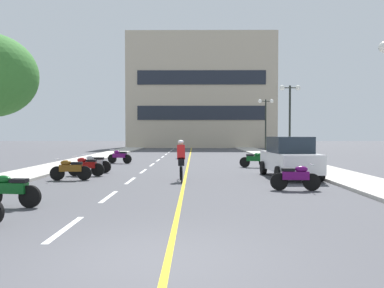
{
  "coord_description": "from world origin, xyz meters",
  "views": [
    {
      "loc": [
        0.66,
        -5.79,
        1.97
      ],
      "look_at": [
        0.48,
        21.72,
        1.2
      ],
      "focal_mm": 35.76,
      "sensor_mm": 36.0,
      "label": 1
    }
  ],
  "objects_px": {
    "motorcycle_6": "(255,159)",
    "cyclist_rider": "(181,160)",
    "motorcycle_3": "(70,169)",
    "motorcycle_7": "(119,156)",
    "motorcycle_1": "(10,190)",
    "motorcycle_4": "(86,166)",
    "motorcycle_5": "(94,163)",
    "street_lamp_far": "(266,114)",
    "parked_car_near": "(289,157)",
    "street_lamp_mid": "(290,105)",
    "motorcycle_2": "(296,177)"
  },
  "relations": [
    {
      "from": "motorcycle_6",
      "to": "cyclist_rider",
      "type": "bearing_deg",
      "value": -122.87
    },
    {
      "from": "motorcycle_3",
      "to": "motorcycle_7",
      "type": "distance_m",
      "value": 9.03
    },
    {
      "from": "motorcycle_1",
      "to": "motorcycle_4",
      "type": "height_order",
      "value": "same"
    },
    {
      "from": "motorcycle_3",
      "to": "motorcycle_5",
      "type": "xyz_separation_m",
      "value": [
        0.17,
        3.14,
        0.0
      ]
    },
    {
      "from": "motorcycle_5",
      "to": "motorcycle_1",
      "type": "bearing_deg",
      "value": -89.28
    },
    {
      "from": "street_lamp_far",
      "to": "motorcycle_4",
      "type": "bearing_deg",
      "value": -122.04
    },
    {
      "from": "parked_car_near",
      "to": "cyclist_rider",
      "type": "xyz_separation_m",
      "value": [
        -4.76,
        -1.19,
        -0.03
      ]
    },
    {
      "from": "motorcycle_1",
      "to": "motorcycle_6",
      "type": "distance_m",
      "value": 14.5
    },
    {
      "from": "motorcycle_3",
      "to": "motorcycle_7",
      "type": "height_order",
      "value": "same"
    },
    {
      "from": "street_lamp_mid",
      "to": "motorcycle_4",
      "type": "height_order",
      "value": "street_lamp_mid"
    },
    {
      "from": "motorcycle_2",
      "to": "motorcycle_6",
      "type": "xyz_separation_m",
      "value": [
        -0.02,
        8.82,
        0.0
      ]
    },
    {
      "from": "cyclist_rider",
      "to": "motorcycle_7",
      "type": "bearing_deg",
      "value": 115.35
    },
    {
      "from": "motorcycle_2",
      "to": "motorcycle_7",
      "type": "relative_size",
      "value": 1.03
    },
    {
      "from": "street_lamp_far",
      "to": "motorcycle_2",
      "type": "xyz_separation_m",
      "value": [
        -3.24,
        -23.06,
        -3.36
      ]
    },
    {
      "from": "motorcycle_2",
      "to": "motorcycle_3",
      "type": "distance_m",
      "value": 9.09
    },
    {
      "from": "parked_car_near",
      "to": "motorcycle_7",
      "type": "relative_size",
      "value": 2.58
    },
    {
      "from": "motorcycle_1",
      "to": "motorcycle_2",
      "type": "xyz_separation_m",
      "value": [
        8.38,
        3.03,
        0.0
      ]
    },
    {
      "from": "street_lamp_mid",
      "to": "motorcycle_2",
      "type": "height_order",
      "value": "street_lamp_mid"
    },
    {
      "from": "parked_car_near",
      "to": "motorcycle_6",
      "type": "height_order",
      "value": "parked_car_near"
    },
    {
      "from": "street_lamp_mid",
      "to": "parked_car_near",
      "type": "xyz_separation_m",
      "value": [
        -2.35,
        -9.45,
        -2.97
      ]
    },
    {
      "from": "motorcycle_3",
      "to": "cyclist_rider",
      "type": "bearing_deg",
      "value": -2.03
    },
    {
      "from": "motorcycle_1",
      "to": "motorcycle_2",
      "type": "bearing_deg",
      "value": 19.89
    },
    {
      "from": "parked_car_near",
      "to": "motorcycle_3",
      "type": "distance_m",
      "value": 9.45
    },
    {
      "from": "street_lamp_mid",
      "to": "motorcycle_2",
      "type": "relative_size",
      "value": 3.03
    },
    {
      "from": "street_lamp_far",
      "to": "cyclist_rider",
      "type": "relative_size",
      "value": 2.87
    },
    {
      "from": "motorcycle_2",
      "to": "motorcycle_5",
      "type": "xyz_separation_m",
      "value": [
        -8.49,
        5.92,
        0.0
      ]
    },
    {
      "from": "motorcycle_2",
      "to": "motorcycle_5",
      "type": "bearing_deg",
      "value": 145.13
    },
    {
      "from": "motorcycle_1",
      "to": "motorcycle_6",
      "type": "xyz_separation_m",
      "value": [
        8.36,
        11.85,
        0.0
      ]
    },
    {
      "from": "motorcycle_4",
      "to": "cyclist_rider",
      "type": "height_order",
      "value": "cyclist_rider"
    },
    {
      "from": "parked_car_near",
      "to": "motorcycle_3",
      "type": "height_order",
      "value": "parked_car_near"
    },
    {
      "from": "motorcycle_4",
      "to": "motorcycle_7",
      "type": "relative_size",
      "value": 1.03
    },
    {
      "from": "street_lamp_far",
      "to": "motorcycle_3",
      "type": "relative_size",
      "value": 2.98
    },
    {
      "from": "motorcycle_3",
      "to": "motorcycle_5",
      "type": "distance_m",
      "value": 3.15
    },
    {
      "from": "street_lamp_mid",
      "to": "motorcycle_3",
      "type": "bearing_deg",
      "value": -138.24
    },
    {
      "from": "motorcycle_2",
      "to": "motorcycle_5",
      "type": "distance_m",
      "value": 10.35
    },
    {
      "from": "motorcycle_2",
      "to": "motorcycle_3",
      "type": "xyz_separation_m",
      "value": [
        -8.66,
        2.77,
        0.0
      ]
    },
    {
      "from": "street_lamp_mid",
      "to": "cyclist_rider",
      "type": "distance_m",
      "value": 13.15
    },
    {
      "from": "parked_car_near",
      "to": "cyclist_rider",
      "type": "height_order",
      "value": "parked_car_near"
    },
    {
      "from": "motorcycle_4",
      "to": "street_lamp_far",
      "type": "bearing_deg",
      "value": 57.96
    },
    {
      "from": "motorcycle_1",
      "to": "motorcycle_4",
      "type": "distance_m",
      "value": 7.38
    },
    {
      "from": "motorcycle_6",
      "to": "motorcycle_1",
      "type": "bearing_deg",
      "value": -125.19
    },
    {
      "from": "motorcycle_1",
      "to": "motorcycle_5",
      "type": "xyz_separation_m",
      "value": [
        -0.11,
        8.95,
        0.0
      ]
    },
    {
      "from": "motorcycle_4",
      "to": "motorcycle_6",
      "type": "relative_size",
      "value": 1.01
    },
    {
      "from": "motorcycle_3",
      "to": "cyclist_rider",
      "type": "height_order",
      "value": "cyclist_rider"
    },
    {
      "from": "motorcycle_4",
      "to": "street_lamp_mid",
      "type": "bearing_deg",
      "value": 37.64
    },
    {
      "from": "street_lamp_far",
      "to": "parked_car_near",
      "type": "distance_m",
      "value": 19.64
    },
    {
      "from": "motorcycle_6",
      "to": "motorcycle_7",
      "type": "bearing_deg",
      "value": 160.4
    },
    {
      "from": "motorcycle_2",
      "to": "motorcycle_6",
      "type": "relative_size",
      "value": 1.01
    },
    {
      "from": "motorcycle_1",
      "to": "motorcycle_3",
      "type": "relative_size",
      "value": 1.0
    },
    {
      "from": "motorcycle_3",
      "to": "motorcycle_6",
      "type": "bearing_deg",
      "value": 34.99
    }
  ]
}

